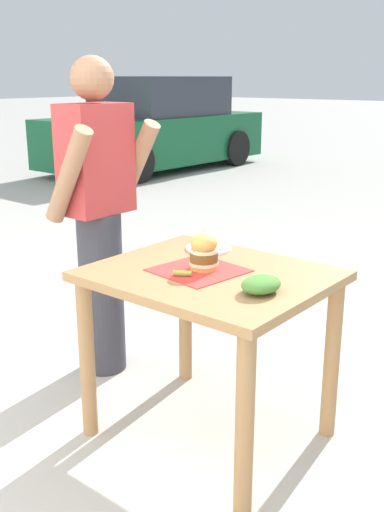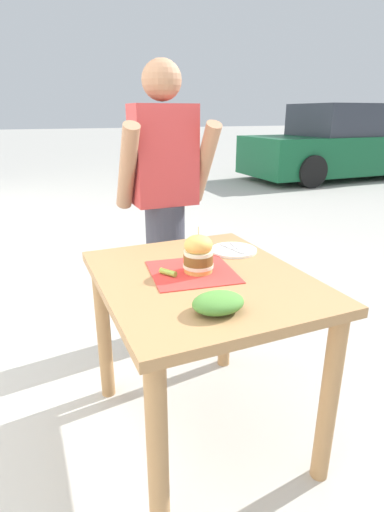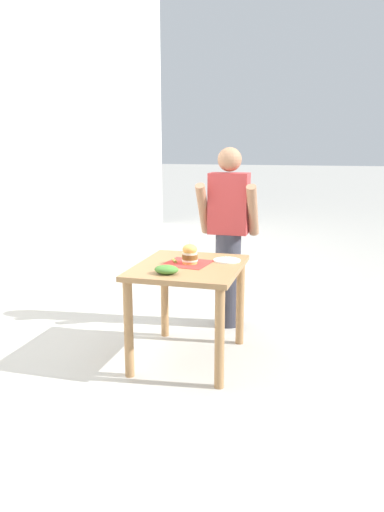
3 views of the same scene
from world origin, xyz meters
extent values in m
plane|color=#ADAAA3|center=(0.00, 0.00, 0.00)|extent=(80.00, 80.00, 0.00)
cube|color=#9E7247|center=(0.00, 0.00, 0.77)|extent=(0.81, 0.97, 0.04)
cylinder|color=#9E7247|center=(-0.34, -0.43, 0.37)|extent=(0.07, 0.07, 0.75)
cylinder|color=#9E7247|center=(0.34, -0.43, 0.37)|extent=(0.07, 0.07, 0.75)
cylinder|color=#9E7247|center=(-0.34, 0.43, 0.37)|extent=(0.07, 0.07, 0.75)
cylinder|color=#9E7247|center=(0.34, 0.43, 0.37)|extent=(0.07, 0.07, 0.75)
cube|color=red|center=(-0.02, 0.04, 0.79)|extent=(0.38, 0.38, 0.00)
cylinder|color=gold|center=(0.00, 0.03, 0.80)|extent=(0.12, 0.12, 0.02)
cylinder|color=beige|center=(0.00, 0.03, 0.82)|extent=(0.13, 0.13, 0.01)
cylinder|color=brown|center=(0.00, 0.03, 0.85)|extent=(0.12, 0.12, 0.04)
cylinder|color=beige|center=(0.00, 0.03, 0.88)|extent=(0.12, 0.12, 0.01)
ellipsoid|color=gold|center=(0.00, 0.03, 0.91)|extent=(0.12, 0.12, 0.08)
cylinder|color=#D1B77F|center=(0.00, 0.03, 0.96)|extent=(0.00, 0.00, 0.05)
cylinder|color=#8EA83D|center=(-0.13, 0.04, 0.80)|extent=(0.06, 0.08, 0.02)
cylinder|color=white|center=(0.26, 0.21, 0.79)|extent=(0.22, 0.22, 0.01)
cylinder|color=silver|center=(0.25, 0.21, 0.80)|extent=(0.04, 0.17, 0.01)
cylinder|color=silver|center=(0.28, 0.21, 0.80)|extent=(0.03, 0.17, 0.01)
ellipsoid|color=#477F33|center=(-0.08, -0.31, 0.82)|extent=(0.18, 0.14, 0.07)
cylinder|color=#33333D|center=(0.15, 0.86, 0.45)|extent=(0.24, 0.24, 0.90)
cube|color=#B73838|center=(0.15, 0.86, 1.18)|extent=(0.36, 0.22, 0.56)
sphere|color=#9E7051|center=(0.15, 0.86, 1.58)|extent=(0.22, 0.22, 0.22)
cylinder|color=#9E7051|center=(-0.08, 0.80, 1.13)|extent=(0.09, 0.34, 0.50)
cylinder|color=#9E7051|center=(0.38, 0.80, 1.13)|extent=(0.09, 0.34, 0.50)
camera|label=1|loc=(-1.93, -1.47, 1.58)|focal=42.00mm
camera|label=2|loc=(-0.63, -1.37, 1.41)|focal=28.00mm
camera|label=3|loc=(1.02, -3.66, 1.71)|focal=35.00mm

